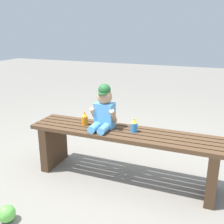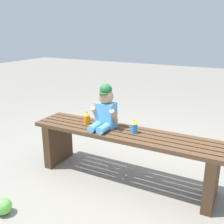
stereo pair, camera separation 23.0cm
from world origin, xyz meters
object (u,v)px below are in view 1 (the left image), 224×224
(park_bench, at_px, (125,147))
(sippy_cup_left, at_px, (85,119))
(child_figure, at_px, (104,109))
(sippy_cup_right, at_px, (134,125))
(toy_ball, at_px, (6,214))

(park_bench, xyz_separation_m, sippy_cup_left, (-0.40, 0.02, 0.21))
(park_bench, bearing_deg, sippy_cup_left, 177.56)
(park_bench, height_order, child_figure, child_figure)
(child_figure, relative_size, sippy_cup_left, 3.26)
(park_bench, height_order, sippy_cup_left, sippy_cup_left)
(child_figure, height_order, sippy_cup_left, child_figure)
(sippy_cup_left, xyz_separation_m, sippy_cup_right, (0.48, 0.00, 0.00))
(child_figure, distance_m, sippy_cup_right, 0.31)
(child_figure, bearing_deg, park_bench, -2.41)
(sippy_cup_right, bearing_deg, toy_ball, -127.33)
(sippy_cup_left, bearing_deg, park_bench, -2.44)
(park_bench, height_order, toy_ball, park_bench)
(park_bench, relative_size, sippy_cup_right, 14.10)
(park_bench, xyz_separation_m, sippy_cup_right, (0.08, 0.02, 0.21))
(sippy_cup_left, height_order, sippy_cup_right, same)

